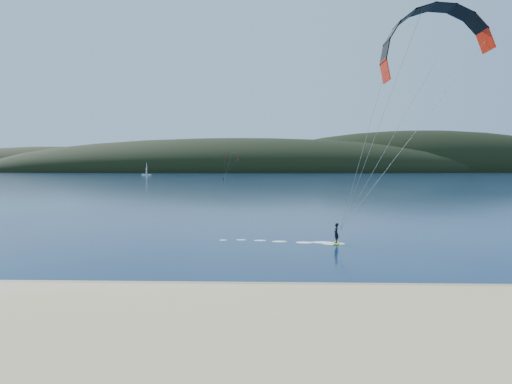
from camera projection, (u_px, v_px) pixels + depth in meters
ground at (148, 316)px, 20.20m from camera, size 1800.00×1800.00×0.00m
wet_sand at (170, 288)px, 24.69m from camera, size 220.00×2.50×0.10m
headland at (267, 172)px, 764.08m from camera, size 1200.00×310.00×140.00m
kitesurfer_near at (431, 67)px, 34.50m from camera, size 21.93×7.09×17.96m
kitesurfer_far at (231, 159)px, 223.40m from camera, size 8.73×8.41×13.11m
sailboat at (146, 174)px, 416.15m from camera, size 8.86×5.47×12.32m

